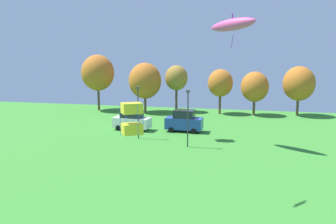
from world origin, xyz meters
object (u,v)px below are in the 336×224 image
(treeline_tree_5, at_px, (299,84))
(treeline_tree_2, at_px, (176,78))
(light_post_3, at_px, (188,115))
(kite_flying_3, at_px, (233,25))
(kite_flying_1, at_px, (132,119))
(parked_car_leftmost, at_px, (132,120))
(treeline_tree_3, at_px, (220,83))
(light_post_0, at_px, (138,109))
(treeline_tree_0, at_px, (98,73))
(treeline_tree_4, at_px, (255,87))
(parked_car_second_from_left, at_px, (184,121))
(treeline_tree_1, at_px, (145,81))

(treeline_tree_5, bearing_deg, treeline_tree_2, -178.61)
(light_post_3, relative_size, treeline_tree_2, 0.79)
(kite_flying_3, relative_size, treeline_tree_5, 0.68)
(kite_flying_1, distance_m, parked_car_leftmost, 25.09)
(treeline_tree_3, height_order, treeline_tree_5, treeline_tree_5)
(parked_car_leftmost, distance_m, light_post_3, 10.01)
(light_post_0, relative_size, treeline_tree_5, 0.79)
(kite_flying_3, height_order, light_post_3, kite_flying_3)
(treeline_tree_0, distance_m, treeline_tree_2, 12.29)
(treeline_tree_0, bearing_deg, light_post_3, -47.05)
(kite_flying_3, relative_size, treeline_tree_4, 0.76)
(parked_car_second_from_left, height_order, treeline_tree_3, treeline_tree_3)
(kite_flying_1, relative_size, kite_flying_3, 0.33)
(parked_car_leftmost, xyz_separation_m, treeline_tree_3, (9.38, 13.24, 3.42))
(treeline_tree_2, bearing_deg, parked_car_second_from_left, -75.21)
(parked_car_leftmost, bearing_deg, treeline_tree_4, 48.49)
(kite_flying_3, distance_m, treeline_tree_1, 22.63)
(kite_flying_3, distance_m, treeline_tree_4, 19.62)
(treeline_tree_3, bearing_deg, light_post_0, -113.38)
(treeline_tree_1, bearing_deg, treeline_tree_0, 177.74)
(parked_car_leftmost, bearing_deg, treeline_tree_3, 60.78)
(parked_car_second_from_left, height_order, treeline_tree_5, treeline_tree_5)
(light_post_0, distance_m, treeline_tree_2, 17.61)
(kite_flying_3, distance_m, parked_car_second_from_left, 12.90)
(kite_flying_1, height_order, treeline_tree_2, treeline_tree_2)
(light_post_0, relative_size, treeline_tree_4, 0.88)
(kite_flying_1, xyz_separation_m, treeline_tree_2, (-4.99, 36.98, -0.95))
(treeline_tree_2, bearing_deg, treeline_tree_3, -3.21)
(light_post_0, bearing_deg, treeline_tree_3, 66.62)
(treeline_tree_0, relative_size, treeline_tree_3, 1.31)
(treeline_tree_0, xyz_separation_m, treeline_tree_4, (23.81, 0.73, -1.73))
(light_post_3, relative_size, treeline_tree_4, 0.89)
(treeline_tree_5, bearing_deg, kite_flying_1, -108.83)
(parked_car_leftmost, xyz_separation_m, light_post_0, (1.98, -3.87, 2.05))
(kite_flying_1, relative_size, treeline_tree_0, 0.18)
(kite_flying_3, xyz_separation_m, treeline_tree_4, (2.70, 17.90, -7.57))
(parked_car_second_from_left, xyz_separation_m, treeline_tree_5, (14.26, 13.62, 3.39))
(kite_flying_3, bearing_deg, parked_car_leftmost, 157.42)
(kite_flying_3, bearing_deg, treeline_tree_3, 97.06)
(treeline_tree_0, xyz_separation_m, treeline_tree_3, (18.87, 0.90, -1.31))
(light_post_0, bearing_deg, light_post_3, -21.32)
(treeline_tree_4, bearing_deg, treeline_tree_0, -178.23)
(treeline_tree_0, height_order, treeline_tree_2, treeline_tree_0)
(parked_car_second_from_left, bearing_deg, treeline_tree_2, 107.33)
(parked_car_second_from_left, distance_m, treeline_tree_4, 15.31)
(kite_flying_3, xyz_separation_m, treeline_tree_3, (-2.24, 18.07, -7.14))
(kite_flying_1, bearing_deg, treeline_tree_3, 87.37)
(treeline_tree_3, relative_size, treeline_tree_4, 1.04)
(light_post_3, relative_size, treeline_tree_1, 0.75)
(treeline_tree_1, distance_m, treeline_tree_3, 11.24)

